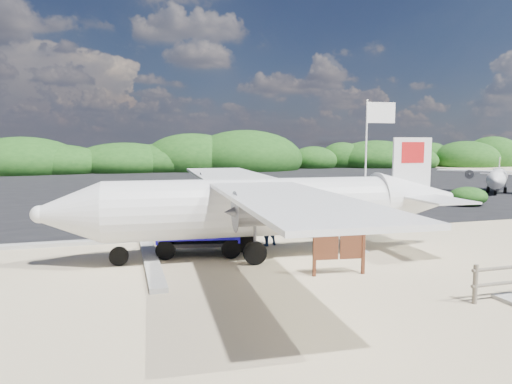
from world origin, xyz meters
TOP-DOWN VIEW (x-y plane):
  - ground at (0.00, 0.00)m, footprint 160.00×160.00m
  - asphalt_apron at (0.00, 30.00)m, footprint 90.00×50.00m
  - lagoon at (-9.00, 1.50)m, footprint 9.00×7.00m
  - vegetation_band at (0.00, 55.00)m, footprint 124.00×8.00m
  - baggage_cart at (-2.75, 2.03)m, footprint 3.45×2.40m
  - flagpole at (3.15, 0.70)m, footprint 1.14×0.54m
  - signboard at (0.89, -1.76)m, footprint 1.76×0.38m
  - crew_a at (-2.37, 3.11)m, footprint 0.69×0.46m
  - crew_b at (0.02, 2.75)m, footprint 0.97×0.84m
  - crew_c at (2.93, 4.49)m, footprint 1.10×0.62m
  - aircraft_large at (17.16, 20.50)m, footprint 18.85×18.85m
  - aircraft_small at (-7.79, 37.77)m, footprint 10.66×10.66m

SIDE VIEW (x-z plane):
  - ground at x=0.00m, z-range 0.00..0.00m
  - asphalt_apron at x=0.00m, z-range -0.02..0.02m
  - lagoon at x=-9.00m, z-range -0.20..0.20m
  - vegetation_band at x=0.00m, z-range -2.20..2.20m
  - baggage_cart at x=-2.75m, z-range -0.79..0.79m
  - flagpole at x=3.15m, z-range -2.78..2.78m
  - signboard at x=0.89m, z-range -0.72..0.72m
  - aircraft_large at x=17.16m, z-range -2.68..2.68m
  - aircraft_small at x=-7.79m, z-range -1.36..1.36m
  - crew_b at x=0.02m, z-range 0.00..1.71m
  - crew_c at x=2.93m, z-range 0.00..1.77m
  - crew_a at x=-2.37m, z-range 0.00..1.85m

